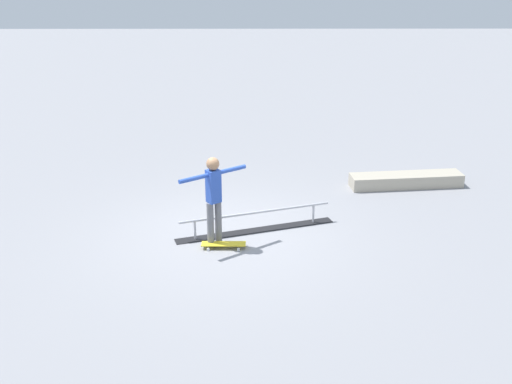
{
  "coord_description": "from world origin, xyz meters",
  "views": [
    {
      "loc": [
        -0.53,
        10.68,
        5.17
      ],
      "look_at": [
        -0.58,
        0.26,
        1.0
      ],
      "focal_mm": 44.16,
      "sensor_mm": 36.0,
      "label": 1
    }
  ],
  "objects_px": {
    "grind_rail": "(256,222)",
    "skate_ledge": "(406,180)",
    "skateboard_main": "(224,244)",
    "skater_main": "(214,195)"
  },
  "relations": [
    {
      "from": "grind_rail",
      "to": "skater_main",
      "type": "bearing_deg",
      "value": 19.89
    },
    {
      "from": "skateboard_main",
      "to": "skate_ledge",
      "type": "bearing_deg",
      "value": -142.29
    },
    {
      "from": "skate_ledge",
      "to": "grind_rail",
      "type": "bearing_deg",
      "value": 34.4
    },
    {
      "from": "skater_main",
      "to": "skate_ledge",
      "type": "bearing_deg",
      "value": 179.55
    },
    {
      "from": "skater_main",
      "to": "skateboard_main",
      "type": "bearing_deg",
      "value": 106.32
    },
    {
      "from": "grind_rail",
      "to": "skate_ledge",
      "type": "height_order",
      "value": "grind_rail"
    },
    {
      "from": "skate_ledge",
      "to": "skateboard_main",
      "type": "xyz_separation_m",
      "value": [
        3.99,
        3.05,
        -0.07
      ]
    },
    {
      "from": "skate_ledge",
      "to": "skater_main",
      "type": "height_order",
      "value": "skater_main"
    },
    {
      "from": "skater_main",
      "to": "skateboard_main",
      "type": "height_order",
      "value": "skater_main"
    },
    {
      "from": "grind_rail",
      "to": "skate_ledge",
      "type": "relative_size",
      "value": 1.21
    }
  ]
}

